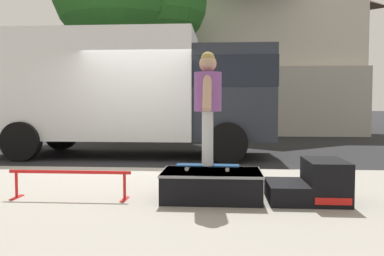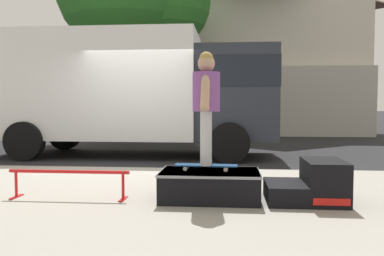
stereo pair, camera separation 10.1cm
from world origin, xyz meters
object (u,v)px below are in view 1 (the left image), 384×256
at_px(skateboard, 208,166).
at_px(box_truck, 134,88).
at_px(kicker_ramp, 313,184).
at_px(skate_box, 212,184).
at_px(grind_rail, 70,177).
at_px(skater_kid, 208,99).

height_order(skateboard, box_truck, box_truck).
relative_size(kicker_ramp, box_truck, 0.13).
bearing_deg(box_truck, skate_box, -68.09).
height_order(skate_box, box_truck, box_truck).
relative_size(kicker_ramp, skateboard, 1.17).
xyz_separation_m(grind_rail, box_truck, (-0.32, 5.26, 1.31)).
bearing_deg(skate_box, kicker_ramp, -0.02).
bearing_deg(skateboard, skate_box, -48.80).
height_order(skate_box, kicker_ramp, kicker_ramp).
height_order(skate_box, skateboard, skateboard).
bearing_deg(grind_rail, skater_kid, 4.89).
relative_size(kicker_ramp, grind_rail, 0.60).
distance_m(skate_box, box_truck, 5.74).
height_order(kicker_ramp, grind_rail, kicker_ramp).
bearing_deg(skateboard, skater_kid, 146.31).
relative_size(skate_box, grind_rail, 0.79).
xyz_separation_m(skate_box, skateboard, (-0.05, 0.06, 0.22)).
xyz_separation_m(skater_kid, box_truck, (-2.03, 5.11, 0.33)).
xyz_separation_m(skate_box, kicker_ramp, (1.23, -0.00, 0.02)).
height_order(skate_box, skater_kid, skater_kid).
xyz_separation_m(kicker_ramp, box_truck, (-3.31, 5.17, 1.37)).
bearing_deg(skate_box, grind_rail, -177.14).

